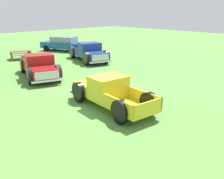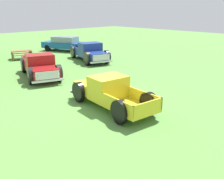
# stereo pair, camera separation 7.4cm
# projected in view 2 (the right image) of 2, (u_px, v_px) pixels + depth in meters

# --- Properties ---
(ground_plane) EXTENTS (80.00, 80.00, 0.00)m
(ground_plane) POSITION_uv_depth(u_px,v_px,m) (102.00, 101.00, 12.83)
(ground_plane) COLOR #5B9342
(pickup_truck_foreground) EXTENTS (2.36, 4.98, 1.47)m
(pickup_truck_foreground) POSITION_uv_depth(u_px,v_px,m) (108.00, 92.00, 12.06)
(pickup_truck_foreground) COLOR yellow
(pickup_truck_foreground) RESTS_ON ground_plane
(pickup_truck_behind_left) EXTENTS (3.41, 5.47, 1.58)m
(pickup_truck_behind_left) POSITION_uv_depth(u_px,v_px,m) (41.00, 67.00, 16.96)
(pickup_truck_behind_left) COLOR maroon
(pickup_truck_behind_left) RESTS_ON ground_plane
(pickup_truck_behind_right) EXTENTS (3.39, 5.61, 1.62)m
(pickup_truck_behind_right) POSITION_uv_depth(u_px,v_px,m) (91.00, 53.00, 22.30)
(pickup_truck_behind_right) COLOR navy
(pickup_truck_behind_right) RESTS_ON ground_plane
(sedan_distant_b) EXTENTS (3.64, 4.97, 1.54)m
(sedan_distant_b) POSITION_uv_depth(u_px,v_px,m) (64.00, 43.00, 27.84)
(sedan_distant_b) COLOR #195699
(sedan_distant_b) RESTS_ON ground_plane
(picnic_table) EXTENTS (2.17, 1.96, 0.78)m
(picnic_table) POSITION_uv_depth(u_px,v_px,m) (22.00, 54.00, 23.43)
(picnic_table) COLOR olive
(picnic_table) RESTS_ON ground_plane
(trash_can) EXTENTS (0.59, 0.59, 0.95)m
(trash_can) POSITION_uv_depth(u_px,v_px,m) (41.00, 60.00, 20.78)
(trash_can) COLOR #2D6B2D
(trash_can) RESTS_ON ground_plane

